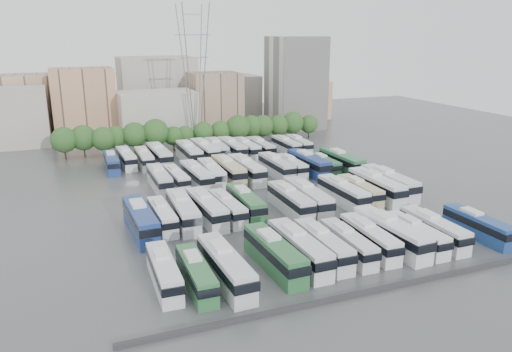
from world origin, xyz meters
name	(u,v)px	position (x,y,z in m)	size (l,w,h in m)	color
ground	(263,200)	(0.00, 0.00, 0.00)	(220.00, 220.00, 0.00)	#424447
parapet	(378,290)	(0.00, -33.00, 0.25)	(56.00, 0.50, 0.50)	#2D2D30
tree_line	(193,131)	(-1.00, 42.10, 4.23)	(65.98, 7.50, 7.88)	black
city_buildings	(144,102)	(-7.46, 71.86, 7.87)	(102.00, 35.00, 20.00)	#9E998E
apartment_tower	(296,83)	(34.00, 58.00, 13.00)	(14.00, 14.00, 26.00)	silver
electricity_pylon	(194,68)	(2.00, 50.00, 18.66)	(9.00, 6.91, 33.83)	slate
bus_r0_s0	(164,272)	(-21.34, -23.08, 1.72)	(2.75, 11.24, 3.51)	silver
bus_r0_s1	(196,274)	(-18.13, -24.77, 1.68)	(2.59, 10.97, 3.43)	#2D693A
bus_r0_s2	(225,266)	(-14.78, -24.89, 1.99)	(3.20, 12.99, 4.05)	silver
bus_r0_s4	(274,253)	(-8.31, -23.76, 1.97)	(3.21, 12.87, 4.01)	#2B6438
bus_r0_s5	(299,248)	(-4.88, -23.47, 1.98)	(2.98, 12.88, 4.03)	silver
bus_r0_s6	(323,245)	(-1.58, -23.39, 1.83)	(2.71, 11.88, 3.72)	silver
bus_r0_s7	(348,243)	(1.75, -23.85, 1.71)	(2.77, 11.19, 3.49)	silver
bus_r0_s8	(369,238)	(5.11, -23.54, 1.78)	(2.97, 11.66, 3.63)	silver
bus_r0_s9	(391,233)	(8.21, -23.75, 2.05)	(3.50, 13.42, 4.17)	silver
bus_r0_s10	(415,234)	(11.57, -24.57, 1.71)	(2.44, 11.13, 3.49)	silver
bus_r0_s11	(434,229)	(14.82, -24.29, 1.81)	(2.67, 11.75, 3.68)	silver
bus_r0_s13	(478,226)	(21.44, -25.37, 1.73)	(2.62, 11.29, 3.53)	navy
bus_r1_s0	(141,220)	(-21.32, -7.04, 2.06)	(3.33, 13.43, 4.19)	navy
bus_r1_s1	(162,216)	(-18.04, -5.67, 1.70)	(2.57, 11.05, 3.46)	white
bus_r1_s2	(183,211)	(-14.93, -5.40, 1.99)	(3.23, 12.98, 4.05)	silver
bus_r1_s3	(206,208)	(-11.39, -5.57, 1.95)	(3.40, 12.77, 3.97)	silver
bus_r1_s4	(227,208)	(-8.26, -5.86, 1.74)	(2.95, 11.37, 3.54)	silver
bus_r1_s5	(245,202)	(-4.99, -4.99, 1.88)	(2.91, 12.25, 3.83)	#2C6839
bus_r1_s7	(290,201)	(1.78, -6.93, 1.94)	(2.86, 12.60, 3.94)	silver
bus_r1_s8	(308,197)	(4.86, -6.87, 2.03)	(3.40, 13.30, 4.14)	silver
bus_r1_s10	(343,192)	(11.58, -6.34, 1.91)	(2.94, 12.43, 3.89)	silver
bus_r1_s11	(360,190)	(15.01, -6.00, 1.74)	(2.62, 11.35, 3.55)	#BFB583
bus_r1_s12	(376,186)	(18.38, -5.83, 2.08)	(2.98, 13.49, 4.23)	silver
bus_r1_s13	(389,182)	(21.59, -4.97, 2.10)	(2.99, 13.67, 4.29)	silver
bus_r2_s2	(160,179)	(-14.86, 12.61, 1.86)	(2.65, 12.08, 3.79)	silver
bus_r2_s3	(176,178)	(-11.76, 12.85, 1.67)	(2.88, 10.97, 3.41)	silver
bus_r2_s4	(196,175)	(-8.18, 12.16, 1.95)	(3.37, 12.75, 3.96)	silver
bus_r2_s5	(212,173)	(-5.03, 13.02, 1.89)	(3.18, 12.40, 3.86)	silver
bus_r2_s6	(228,170)	(-1.69, 13.12, 2.05)	(2.95, 13.30, 4.17)	#C9B58A
bus_r2_s7	(246,169)	(1.72, 12.48, 2.04)	(3.27, 13.33, 4.16)	silver
bus_r2_s9	(276,166)	(8.11, 12.80, 1.92)	(2.86, 12.52, 3.92)	silver
bus_r2_s10	(292,166)	(11.47, 12.88, 1.68)	(2.50, 10.91, 3.41)	silver
bus_r2_s11	(309,163)	(14.77, 12.03, 2.06)	(3.38, 13.45, 4.19)	navy
bus_r2_s12	(324,164)	(18.10, 11.83, 1.66)	(2.37, 10.78, 3.38)	#2C683F
bus_r2_s13	(342,162)	(21.64, 10.87, 2.04)	(3.26, 13.34, 4.16)	#2C6742
bus_r3_s0	(112,162)	(-21.47, 28.92, 1.73)	(2.68, 11.30, 3.53)	navy
bus_r3_s1	(126,158)	(-18.28, 30.99, 1.79)	(3.00, 11.71, 3.65)	silver
bus_r3_s2	(144,158)	(-14.84, 29.24, 1.80)	(2.60, 11.68, 3.66)	silver
bus_r3_s3	(159,155)	(-11.52, 29.99, 2.02)	(3.34, 13.19, 4.11)	silver
bus_r3_s5	(189,153)	(-5.11, 29.60, 2.03)	(3.02, 13.24, 4.14)	silver
bus_r3_s6	(205,151)	(-1.46, 30.23, 2.06)	(3.43, 13.45, 4.19)	silver
bus_r3_s7	(217,149)	(1.64, 31.37, 1.94)	(3.27, 12.68, 3.95)	silver
bus_r3_s8	(232,148)	(5.07, 30.77, 1.95)	(3.30, 12.77, 3.97)	silver
bus_r3_s9	(246,148)	(8.26, 30.03, 1.86)	(2.84, 12.09, 3.78)	silver
bus_r3_s10	(261,147)	(11.65, 29.74, 1.82)	(2.75, 11.88, 3.72)	silver
bus_r3_s12	(286,145)	(18.05, 29.64, 1.77)	(2.76, 11.53, 3.60)	silver
bus_r3_s13	(299,144)	(21.47, 30.04, 1.72)	(2.83, 11.22, 3.50)	silver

